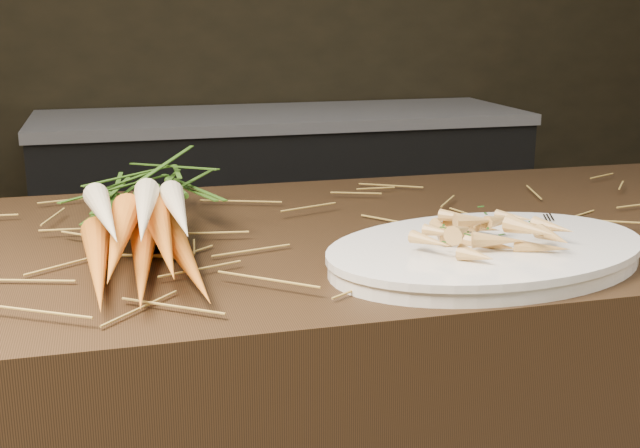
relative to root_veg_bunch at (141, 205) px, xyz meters
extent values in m
cube|color=black|center=(0.60, 1.87, -0.55)|extent=(1.80, 0.60, 0.80)
cube|color=#99999E|center=(0.60, 1.87, -0.13)|extent=(1.82, 0.62, 0.04)
cone|color=orange|center=(-0.06, -0.16, -0.03)|extent=(0.05, 0.32, 0.04)
cone|color=orange|center=(-0.01, -0.16, -0.03)|extent=(0.06, 0.32, 0.04)
cone|color=orange|center=(0.04, -0.16, -0.03)|extent=(0.06, 0.32, 0.04)
cone|color=orange|center=(-0.03, -0.17, 0.00)|extent=(0.07, 0.32, 0.04)
cone|color=orange|center=(0.02, -0.17, 0.00)|extent=(0.04, 0.32, 0.04)
cone|color=beige|center=(-0.05, -0.15, 0.03)|extent=(0.06, 0.30, 0.05)
cone|color=beige|center=(0.00, -0.16, 0.03)|extent=(0.05, 0.30, 0.05)
cone|color=beige|center=(0.04, -0.15, 0.03)|extent=(0.04, 0.30, 0.05)
ellipsoid|color=#427224|center=(0.00, 0.11, 0.00)|extent=(0.20, 0.28, 0.10)
cube|color=silver|center=(0.57, -0.20, -0.03)|extent=(0.07, 0.15, 0.00)
camera|label=1|loc=(-0.03, -1.09, 0.26)|focal=45.00mm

